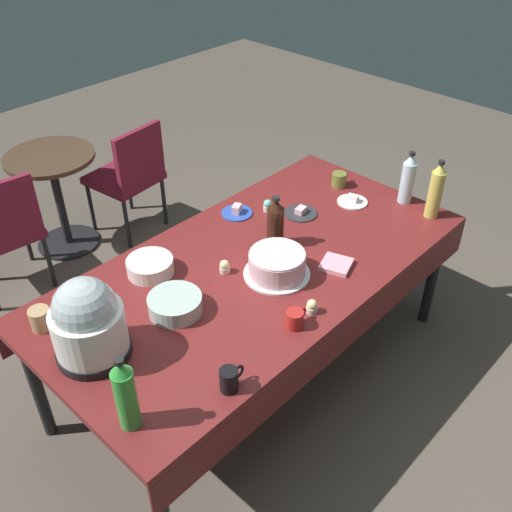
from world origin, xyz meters
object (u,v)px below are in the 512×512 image
Objects in this scene: glass_salad_bowl at (175,304)px; ceramic_snack_bowl at (150,266)px; frosted_layer_cake at (277,265)px; dessert_plate_charcoal at (301,212)px; dessert_plate_white at (353,201)px; coffee_mug_tan at (41,319)px; coffee_mug_olive at (339,180)px; soda_bottle_ginger_ale at (436,191)px; maroon_chair_right at (130,173)px; coffee_mug_red at (295,319)px; soda_bottle_cola at (275,223)px; maroon_chair_left at (2,227)px; soda_bottle_water at (408,179)px; slow_cooker at (88,323)px; round_cafe_table at (56,184)px; cupcake_cocoa at (312,307)px; potluck_table at (256,274)px; soda_bottle_lime_soda at (126,395)px; coffee_mug_black at (230,379)px; cupcake_berry at (225,267)px; cupcake_rose at (268,206)px; dessert_plate_cobalt at (237,212)px.

glass_salad_bowl reaches higher than ceramic_snack_bowl.
frosted_layer_cake is 0.56m from dessert_plate_charcoal.
dessert_plate_white is 1.79m from coffee_mug_tan.
soda_bottle_ginger_ale is at bearing -81.59° from coffee_mug_olive.
maroon_chair_right is (-0.09, 1.49, -0.27)m from dessert_plate_charcoal.
soda_bottle_cola is at bearing 49.83° from coffee_mug_red.
soda_bottle_ginger_ale is 0.39× the size of maroon_chair_left.
soda_bottle_water is 1.24m from coffee_mug_red.
coffee_mug_olive is at bearing 28.18° from coffee_mug_red.
slow_cooker reaches higher than dessert_plate_white.
dessert_plate_charcoal is 0.59× the size of soda_bottle_water.
soda_bottle_ginger_ale is 2.51m from round_cafe_table.
cupcake_cocoa is 1.07m from soda_bottle_ginger_ale.
potluck_table is at bearing 93.45° from frosted_layer_cake.
soda_bottle_lime_soda is 2.85× the size of coffee_mug_black.
ceramic_snack_bowl is 0.77m from coffee_mug_red.
cupcake_cocoa is at bearing -31.06° from slow_cooker.
dessert_plate_charcoal is at bearing 43.29° from cupcake_cocoa.
soda_bottle_water is (1.01, -0.21, 0.21)m from potluck_table.
coffee_mug_black reaches higher than cupcake_berry.
coffee_mug_olive reaches higher than dessert_plate_white.
soda_bottle_lime_soda reaches higher than cupcake_rose.
soda_bottle_ginger_ale is 0.47× the size of round_cafe_table.
soda_bottle_ginger_ale is 2.92× the size of coffee_mug_red.
coffee_mug_red is at bearing -141.78° from dessert_plate_charcoal.
coffee_mug_black and maroon_chair_left have the same top height.
slow_cooker is at bearing -170.01° from cupcake_rose.
dessert_plate_charcoal is at bearing 15.11° from potluck_table.
glass_salad_bowl is 1.07× the size of ceramic_snack_bowl.
potluck_table is at bearing -39.16° from ceramic_snack_bowl.
cupcake_rose is 0.94m from coffee_mug_red.
ceramic_snack_bowl is at bearing -173.69° from dessert_plate_cobalt.
slow_cooker reaches higher than soda_bottle_water.
potluck_table is 0.79m from coffee_mug_black.
coffee_mug_olive is (0.49, -0.12, 0.01)m from cupcake_rose.
maroon_chair_left reaches higher than glass_salad_bowl.
frosted_layer_cake reaches higher than cupcake_berry.
cupcake_cocoa is (-0.09, -0.29, -0.03)m from frosted_layer_cake.
coffee_mug_tan is (-1.93, 0.75, -0.11)m from soda_bottle_ginger_ale.
soda_bottle_lime_soda reaches higher than cupcake_cocoa.
soda_bottle_water is at bearing -17.21° from soda_bottle_cola.
potluck_table is 6.56× the size of soda_bottle_ginger_ale.
cupcake_cocoa is (0.41, -0.44, -0.01)m from glass_salad_bowl.
dessert_plate_white is (0.80, -0.00, 0.07)m from potluck_table.
frosted_layer_cake is at bearing -151.84° from dessert_plate_charcoal.
potluck_table is 5.92× the size of slow_cooker.
dessert_plate_white is 2.57× the size of cupcake_rose.
ceramic_snack_bowl is 1.70× the size of coffee_mug_tan.
cupcake_berry is 0.49m from coffee_mug_red.
cupcake_rose is (0.90, 0.27, -0.01)m from glass_salad_bowl.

